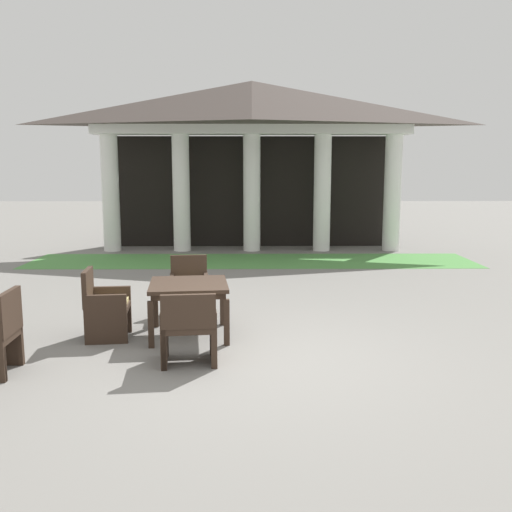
{
  "coord_description": "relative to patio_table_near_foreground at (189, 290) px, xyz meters",
  "views": [
    {
      "loc": [
        -0.02,
        -6.27,
        2.2
      ],
      "look_at": [
        0.04,
        0.8,
        1.08
      ],
      "focal_mm": 39.85,
      "sensor_mm": 36.0,
      "label": 1
    }
  ],
  "objects": [
    {
      "name": "background_pavilion",
      "position": [
        0.83,
        7.72,
        2.65
      ],
      "size": [
        8.54,
        2.47,
        4.33
      ],
      "color": "white",
      "rests_on": "ground"
    },
    {
      "name": "patio_chair_near_foreground_west",
      "position": [
        -1.07,
        -0.11,
        -0.2
      ],
      "size": [
        0.59,
        0.61,
        0.91
      ],
      "rotation": [
        0.0,
        0.0,
        -1.47
      ],
      "color": "#38281E",
      "rests_on": "ground"
    },
    {
      "name": "patio_chair_near_foreground_south",
      "position": [
        0.11,
        -1.06,
        -0.21
      ],
      "size": [
        0.67,
        0.61,
        0.84
      ],
      "rotation": [
        0.0,
        0.0,
        0.11
      ],
      "color": "#38281E",
      "rests_on": "ground"
    },
    {
      "name": "ground_plane",
      "position": [
        0.83,
        -0.95,
        -0.61
      ],
      "size": [
        60.0,
        60.0,
        0.0
      ],
      "primitive_type": "plane",
      "color": "gray"
    },
    {
      "name": "patio_chair_near_foreground_north",
      "position": [
        -0.11,
        1.07,
        -0.22
      ],
      "size": [
        0.62,
        0.57,
        0.87
      ],
      "rotation": [
        0.0,
        0.0,
        -3.04
      ],
      "color": "#38281E",
      "rests_on": "ground"
    },
    {
      "name": "lawn_strip",
      "position": [
        0.83,
        5.93,
        -0.61
      ],
      "size": [
        10.34,
        2.13,
        0.01
      ],
      "primitive_type": "cube",
      "color": "#519347",
      "rests_on": "ground"
    },
    {
      "name": "patio_table_near_foreground",
      "position": [
        0.0,
        0.0,
        0.0
      ],
      "size": [
        1.09,
        1.09,
        0.71
      ],
      "rotation": [
        0.0,
        0.0,
        0.11
      ],
      "color": "#38281E",
      "rests_on": "ground"
    }
  ]
}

